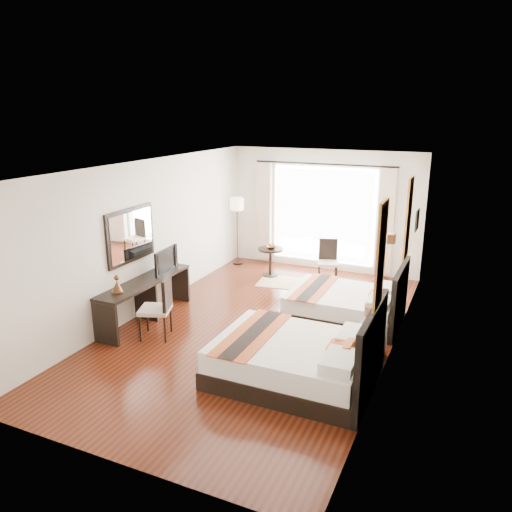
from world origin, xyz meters
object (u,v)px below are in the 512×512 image
at_px(table_lamp, 371,312).
at_px(console_desk, 146,300).
at_px(side_table, 270,262).
at_px(nightstand, 370,344).
at_px(vase, 367,329).
at_px(television, 163,260).
at_px(floor_lamp, 237,208).
at_px(bed_far, 348,304).
at_px(desk_chair, 157,319).
at_px(fruit_bowl, 271,247).
at_px(window_chair, 328,269).
at_px(bed_near, 298,359).

bearing_deg(table_lamp, console_desk, -176.45).
height_order(table_lamp, console_desk, table_lamp).
xyz_separation_m(console_desk, side_table, (1.09, 3.19, -0.05)).
distance_m(nightstand, vase, 0.38).
height_order(console_desk, side_table, console_desk).
height_order(television, floor_lamp, floor_lamp).
xyz_separation_m(bed_far, desk_chair, (-2.71, -2.00, 0.03)).
bearing_deg(bed_far, floor_lamp, 145.96).
relative_size(bed_far, floor_lamp, 1.21).
relative_size(nightstand, vase, 3.50).
relative_size(fruit_bowl, window_chair, 0.24).
bearing_deg(nightstand, vase, -96.63).
xyz_separation_m(table_lamp, desk_chair, (-3.37, -0.75, -0.41)).
distance_m(table_lamp, fruit_bowl, 4.08).
bearing_deg(desk_chair, bed_far, -163.39).
xyz_separation_m(bed_near, fruit_bowl, (-2.08, 4.04, 0.36)).
distance_m(bed_far, floor_lamp, 4.15).
relative_size(table_lamp, side_table, 0.51).
bearing_deg(window_chair, bed_near, -7.14).
bearing_deg(bed_far, bed_near, -92.57).
bearing_deg(fruit_bowl, side_table, 154.99).
bearing_deg(side_table, fruit_bowl, -25.01).
height_order(nightstand, side_table, side_table).
bearing_deg(floor_lamp, side_table, -26.25).
bearing_deg(desk_chair, floor_lamp, -101.76).
xyz_separation_m(console_desk, window_chair, (2.39, 3.35, -0.09)).
relative_size(console_desk, fruit_bowl, 9.96).
bearing_deg(window_chair, television, -58.25).
height_order(bed_far, television, television).
bearing_deg(bed_far, vase, -66.80).
relative_size(floor_lamp, fruit_bowl, 7.39).
xyz_separation_m(console_desk, desk_chair, (0.59, -0.51, -0.06)).
height_order(vase, floor_lamp, floor_lamp).
bearing_deg(vase, side_table, 131.67).
height_order(floor_lamp, fruit_bowl, floor_lamp).
height_order(side_table, window_chair, window_chair).
height_order(vase, window_chair, window_chair).
height_order(bed_far, side_table, bed_far).
relative_size(television, fruit_bowl, 3.55).
relative_size(table_lamp, television, 0.43).
height_order(floor_lamp, side_table, floor_lamp).
xyz_separation_m(desk_chair, fruit_bowl, (0.53, 3.69, 0.36)).
bearing_deg(bed_near, bed_far, 87.43).
xyz_separation_m(bed_near, television, (-3.18, 1.41, 0.66)).
xyz_separation_m(table_lamp, console_desk, (-3.96, -0.25, -0.35)).
distance_m(table_lamp, side_table, 4.13).
bearing_deg(vase, bed_near, -132.57).
distance_m(nightstand, desk_chair, 3.46).
relative_size(bed_far, vase, 13.51).
bearing_deg(desk_chair, window_chair, -134.77).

